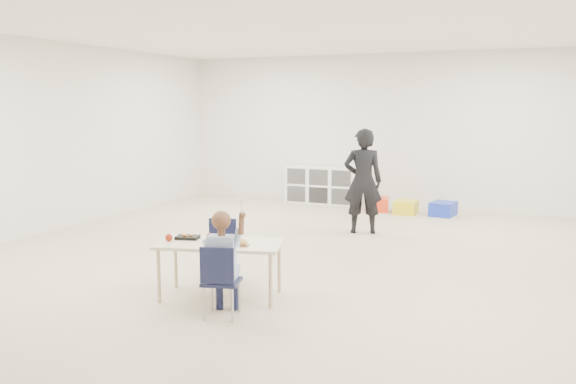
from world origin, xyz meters
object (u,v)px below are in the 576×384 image
at_px(table, 221,270).
at_px(child, 221,259).
at_px(adult, 363,181).
at_px(chair_near, 222,280).
at_px(cubby_shelf, 322,185).

height_order(table, child, child).
bearing_deg(adult, child, 69.05).
height_order(table, chair_near, chair_near).
relative_size(chair_near, adult, 0.43).
relative_size(child, cubby_shelf, 0.74).
xyz_separation_m(chair_near, child, (0.00, 0.00, 0.19)).
relative_size(chair_near, cubby_shelf, 0.47).
bearing_deg(child, adult, 73.72).
bearing_deg(child, cubby_shelf, 87.76).
xyz_separation_m(table, child, (0.28, -0.46, 0.24)).
distance_m(table, chair_near, 0.54).
height_order(chair_near, cubby_shelf, cubby_shelf).
height_order(child, adult, adult).
distance_m(table, child, 0.59).
bearing_deg(adult, chair_near, 69.05).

